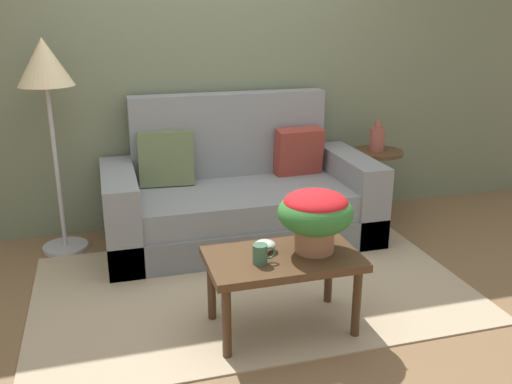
# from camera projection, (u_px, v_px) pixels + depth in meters

# --- Properties ---
(ground_plane) EXTENTS (14.00, 14.00, 0.00)m
(ground_plane) POSITION_uv_depth(u_px,v_px,m) (253.00, 290.00, 3.55)
(ground_plane) COLOR brown
(wall_back) EXTENTS (6.40, 0.12, 2.74)m
(wall_back) POSITION_uv_depth(u_px,v_px,m) (207.00, 53.00, 4.34)
(wall_back) COLOR slate
(wall_back) RESTS_ON ground
(area_rug) EXTENTS (2.70, 1.64, 0.01)m
(area_rug) POSITION_uv_depth(u_px,v_px,m) (252.00, 288.00, 3.56)
(area_rug) COLOR tan
(area_rug) RESTS_ON ground
(couch) EXTENTS (2.01, 0.92, 1.08)m
(couch) POSITION_uv_depth(u_px,v_px,m) (239.00, 199.00, 4.26)
(couch) COLOR slate
(couch) RESTS_ON ground
(coffee_table) EXTENTS (0.82, 0.49, 0.45)m
(coffee_table) POSITION_uv_depth(u_px,v_px,m) (283.00, 265.00, 3.01)
(coffee_table) COLOR #442D1B
(coffee_table) RESTS_ON ground
(side_table) EXTENTS (0.42, 0.42, 0.59)m
(side_table) POSITION_uv_depth(u_px,v_px,m) (376.00, 172.00, 4.63)
(side_table) COLOR #4C331E
(side_table) RESTS_ON ground
(floor_lamp) EXTENTS (0.38, 0.38, 1.52)m
(floor_lamp) POSITION_uv_depth(u_px,v_px,m) (46.00, 77.00, 3.75)
(floor_lamp) COLOR #B2B2B7
(floor_lamp) RESTS_ON ground
(potted_plant) EXTENTS (0.41, 0.41, 0.34)m
(potted_plant) POSITION_uv_depth(u_px,v_px,m) (315.00, 213.00, 2.98)
(potted_plant) COLOR #A36B4C
(potted_plant) RESTS_ON coffee_table
(coffee_mug) EXTENTS (0.13, 0.08, 0.10)m
(coffee_mug) POSITION_uv_depth(u_px,v_px,m) (261.00, 254.00, 2.88)
(coffee_mug) COLOR #3D664C
(coffee_mug) RESTS_ON coffee_table
(snack_bowl) EXTENTS (0.12, 0.12, 0.06)m
(snack_bowl) POSITION_uv_depth(u_px,v_px,m) (265.00, 245.00, 3.03)
(snack_bowl) COLOR silver
(snack_bowl) RESTS_ON coffee_table
(table_vase) EXTENTS (0.12, 0.12, 0.25)m
(table_vase) POSITION_uv_depth(u_px,v_px,m) (377.00, 138.00, 4.55)
(table_vase) COLOR #934C42
(table_vase) RESTS_ON side_table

